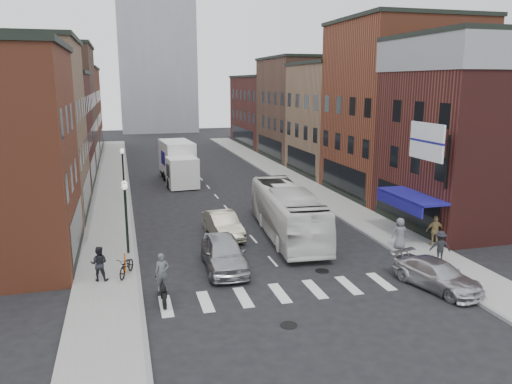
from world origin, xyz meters
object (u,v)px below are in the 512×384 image
(box_truck, at_px, (178,163))
(transit_bus, at_px, (287,212))
(motorcycle_rider, at_px, (162,279))
(sedan_left_near, at_px, (224,253))
(sedan_left_far, at_px, (223,225))
(ped_right_c, at_px, (400,233))
(parked_bicycle, at_px, (127,266))
(ped_left_solo, at_px, (99,264))
(streetlamp_far, at_px, (123,164))
(billboard_sign, at_px, (428,143))
(streetlamp_near, at_px, (126,204))
(bike_rack, at_px, (125,263))
(ped_right_a, at_px, (440,246))
(ped_right_b, at_px, (435,231))
(curb_car, at_px, (437,275))

(box_truck, xyz_separation_m, transit_bus, (4.47, -18.81, -0.34))
(box_truck, bearing_deg, motorcycle_rider, -102.48)
(sedan_left_near, height_order, sedan_left_far, sedan_left_near)
(motorcycle_rider, bearing_deg, ped_right_c, 13.45)
(motorcycle_rider, bearing_deg, parked_bicycle, 114.50)
(ped_left_solo, distance_m, ped_right_c, 16.18)
(streetlamp_far, distance_m, transit_bus, 16.13)
(billboard_sign, distance_m, streetlamp_near, 16.68)
(bike_rack, bearing_deg, ped_right_a, -10.43)
(billboard_sign, relative_size, motorcycle_rider, 1.68)
(motorcycle_rider, distance_m, ped_right_b, 15.98)
(ped_right_c, bearing_deg, curb_car, 84.02)
(streetlamp_near, height_order, ped_right_c, streetlamp_near)
(curb_car, distance_m, ped_left_solo, 15.76)
(motorcycle_rider, distance_m, sedan_left_near, 4.57)
(billboard_sign, bearing_deg, curb_car, -115.48)
(streetlamp_far, distance_m, ped_right_b, 24.37)
(streetlamp_near, xyz_separation_m, box_truck, (5.10, 19.89, -1.04))
(bike_rack, height_order, box_truck, box_truck)
(motorcycle_rider, height_order, parked_bicycle, motorcycle_rider)
(curb_car, relative_size, ped_right_a, 2.73)
(billboard_sign, relative_size, ped_left_solo, 2.21)
(ped_right_b, bearing_deg, curb_car, 74.78)
(ped_left_solo, bearing_deg, ped_right_a, -174.12)
(motorcycle_rider, xyz_separation_m, transit_bus, (8.23, 7.61, 0.50))
(curb_car, height_order, parked_bicycle, curb_car)
(sedan_left_far, height_order, ped_right_b, ped_right_b)
(streetlamp_near, distance_m, motorcycle_rider, 6.92)
(ped_right_a, bearing_deg, streetlamp_near, 2.05)
(ped_left_solo, xyz_separation_m, ped_right_a, (17.10, -1.96, -0.02))
(streetlamp_far, distance_m, bike_rack, 16.87)
(billboard_sign, height_order, ped_right_a, billboard_sign)
(billboard_sign, relative_size, ped_right_c, 2.10)
(ped_right_b, distance_m, ped_right_c, 2.20)
(sedan_left_near, bearing_deg, streetlamp_far, 107.61)
(transit_bus, distance_m, ped_right_a, 9.14)
(box_truck, relative_size, sedan_left_far, 1.93)
(sedan_left_near, relative_size, curb_car, 1.12)
(bike_rack, height_order, curb_car, curb_car)
(ped_right_b, xyz_separation_m, ped_right_c, (-2.20, 0.12, -0.00))
(ped_right_a, bearing_deg, curb_car, 74.69)
(bike_rack, distance_m, ped_right_a, 16.20)
(streetlamp_far, height_order, sedan_left_near, streetlamp_far)
(curb_car, bearing_deg, ped_right_c, 62.11)
(sedan_left_far, distance_m, ped_right_c, 10.48)
(streetlamp_near, bearing_deg, billboard_sign, -12.35)
(bike_rack, relative_size, ped_right_b, 0.45)
(transit_bus, distance_m, parked_bicycle, 10.70)
(billboard_sign, xyz_separation_m, bike_rack, (-16.19, 0.80, -5.58))
(sedan_left_near, xyz_separation_m, curb_car, (8.99, -4.96, -0.21))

